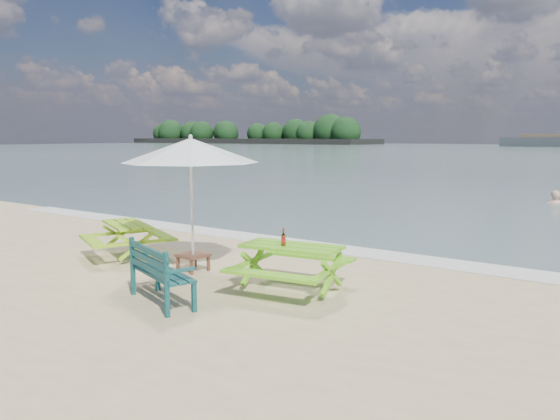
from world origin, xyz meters
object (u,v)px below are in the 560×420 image
Objects in this scene: patio_umbrella at (191,151)px; beer_bottle at (283,240)px; park_bench at (162,285)px; swimmer at (553,214)px; side_table at (193,262)px; picnic_table_left at (128,241)px; picnic_table_right at (291,269)px.

beer_bottle is at bearing -4.33° from patio_umbrella.
park_bench is 16.98m from swimmer.
patio_umbrella reaches higher than side_table.
patio_umbrella is at bearing 120.82° from park_bench.
picnic_table_left is 1.88m from side_table.
picnic_table_left is 1.08× the size of picnic_table_right.
picnic_table_left is at bearing 149.16° from park_bench.
picnic_table_right is at bearing -95.39° from swimmer.
patio_umbrella is 1.50× the size of swimmer.
swimmer is (3.62, 15.11, -0.60)m from side_table.
side_table is 15.55m from swimmer.
side_table is 0.30× the size of swimmer.
picnic_table_left is 0.77× the size of patio_umbrella.
picnic_table_left is 16.04m from swimmer.
picnic_table_left is 4.02m from beer_bottle.
swimmer is at bearing 76.53° from patio_umbrella.
beer_bottle is (1.12, 1.49, 0.57)m from park_bench.
side_table is at bearing -103.47° from swimmer.
park_bench reaches higher than picnic_table_right.
patio_umbrella is 2.50m from beer_bottle.
side_table is (1.87, -0.06, -0.17)m from picnic_table_left.
beer_bottle is at bearing 52.93° from park_bench.
swimmer is (1.43, 15.17, -0.79)m from picnic_table_right.
beer_bottle is 15.40m from swimmer.
picnic_table_right is 2.84m from patio_umbrella.
picnic_table_right is at bearing -1.49° from side_table.
swimmer is (5.49, 15.05, -0.77)m from picnic_table_left.
picnic_table_left is 2.63m from patio_umbrella.
side_table is at bearing 120.82° from park_bench.
beer_bottle reaches higher than picnic_table_right.
swimmer is at bearing 84.61° from picnic_table_right.
park_bench is at bearing -98.94° from swimmer.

